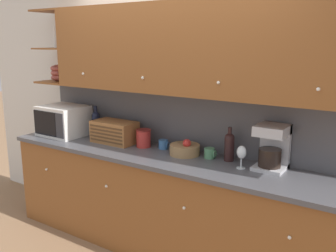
# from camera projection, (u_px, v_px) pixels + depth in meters

# --- Properties ---
(ground_plane) EXTENTS (24.00, 24.00, 0.00)m
(ground_plane) POSITION_uv_depth(u_px,v_px,m) (179.00, 236.00, 3.85)
(ground_plane) COLOR #896647
(wall_back) EXTENTS (5.74, 0.06, 2.60)m
(wall_back) POSITION_uv_depth(u_px,v_px,m) (182.00, 111.00, 3.59)
(wall_back) COLOR silver
(wall_back) RESTS_ON ground_plane
(counter_unit) EXTENTS (3.36, 0.63, 0.95)m
(counter_unit) POSITION_uv_depth(u_px,v_px,m) (163.00, 203.00, 3.50)
(counter_unit) COLOR brown
(counter_unit) RESTS_ON ground_plane
(backsplash_panel) EXTENTS (3.34, 0.01, 0.55)m
(backsplash_panel) POSITION_uv_depth(u_px,v_px,m) (180.00, 119.00, 3.57)
(backsplash_panel) COLOR #4C4C51
(backsplash_panel) RESTS_ON counter_unit
(upper_cabinets) EXTENTS (3.34, 0.39, 0.78)m
(upper_cabinets) POSITION_uv_depth(u_px,v_px,m) (186.00, 49.00, 3.19)
(upper_cabinets) COLOR brown
(upper_cabinets) RESTS_ON backsplash_panel
(microwave) EXTENTS (0.48, 0.41, 0.32)m
(microwave) POSITION_uv_depth(u_px,v_px,m) (63.00, 121.00, 4.07)
(microwave) COLOR silver
(microwave) RESTS_ON counter_unit
(wine_bottle) EXTENTS (0.09, 0.09, 0.34)m
(wine_bottle) POSITION_uv_depth(u_px,v_px,m) (96.00, 123.00, 3.99)
(wine_bottle) COLOR black
(wine_bottle) RESTS_ON counter_unit
(bread_box) EXTENTS (0.45, 0.26, 0.22)m
(bread_box) POSITION_uv_depth(u_px,v_px,m) (114.00, 132.00, 3.78)
(bread_box) COLOR #996033
(bread_box) RESTS_ON counter_unit
(storage_canister) EXTENTS (0.15, 0.15, 0.17)m
(storage_canister) POSITION_uv_depth(u_px,v_px,m) (144.00, 138.00, 3.63)
(storage_canister) COLOR #B22D28
(storage_canister) RESTS_ON counter_unit
(mug_blue_second) EXTENTS (0.10, 0.09, 0.09)m
(mug_blue_second) POSITION_uv_depth(u_px,v_px,m) (164.00, 144.00, 3.57)
(mug_blue_second) COLOR #38669E
(mug_blue_second) RESTS_ON counter_unit
(fruit_basket) EXTENTS (0.27, 0.27, 0.15)m
(fruit_basket) POSITION_uv_depth(u_px,v_px,m) (185.00, 149.00, 3.38)
(fruit_basket) COLOR #937047
(fruit_basket) RESTS_ON counter_unit
(mug) EXTENTS (0.10, 0.09, 0.09)m
(mug) POSITION_uv_depth(u_px,v_px,m) (210.00, 153.00, 3.28)
(mug) COLOR #4C845B
(mug) RESTS_ON counter_unit
(second_wine_bottle) EXTENTS (0.09, 0.09, 0.30)m
(second_wine_bottle) POSITION_uv_depth(u_px,v_px,m) (229.00, 145.00, 3.19)
(second_wine_bottle) COLOR black
(second_wine_bottle) RESTS_ON counter_unit
(wine_glass) EXTENTS (0.08, 0.08, 0.19)m
(wine_glass) POSITION_uv_depth(u_px,v_px,m) (242.00, 153.00, 3.00)
(wine_glass) COLOR silver
(wine_glass) RESTS_ON counter_unit
(coffee_maker) EXTENTS (0.24, 0.26, 0.36)m
(coffee_maker) POSITION_uv_depth(u_px,v_px,m) (272.00, 147.00, 2.99)
(coffee_maker) COLOR #B7B7BC
(coffee_maker) RESTS_ON counter_unit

